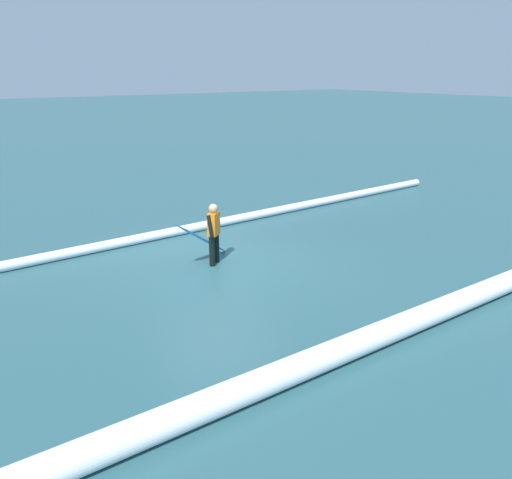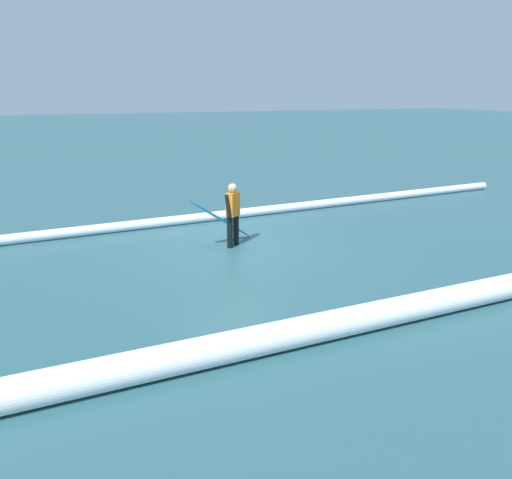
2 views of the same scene
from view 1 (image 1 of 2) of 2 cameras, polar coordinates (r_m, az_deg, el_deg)
ground_plane at (r=13.27m, az=-4.24°, el=-2.54°), size 166.85×166.85×0.00m
surfer at (r=13.00m, az=-4.46°, el=0.92°), size 0.44×0.45×1.50m
surfboard at (r=13.19m, az=-5.73°, el=0.09°), size 1.93×0.98×1.25m
wave_crest_foreground at (r=16.39m, az=-3.56°, el=1.86°), size 19.23×1.04×0.26m
wave_crest_midground at (r=8.10m, az=0.71°, el=-14.80°), size 22.29×0.59×0.43m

